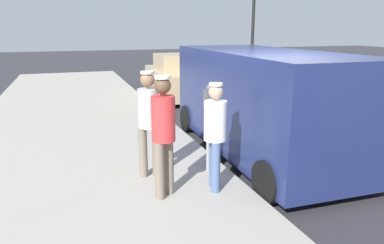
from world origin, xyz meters
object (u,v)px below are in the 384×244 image
object	(u,v)px
parked_sedan_behind	(178,78)
pedestrian_in_gray	(149,117)
parking_meter_near	(209,113)
traffic_light_corner	(268,10)
pedestrian_in_red	(164,129)
parked_van	(261,100)
pedestrian_in_white	(215,130)

from	to	relation	value
parked_sedan_behind	pedestrian_in_gray	bearing A→B (deg)	69.48
parking_meter_near	traffic_light_corner	bearing A→B (deg)	-124.58
pedestrian_in_red	parked_van	xyz separation A→B (m)	(-2.49, -1.58, -0.04)
parked_sedan_behind	pedestrian_in_red	bearing A→B (deg)	71.56
parked_van	traffic_light_corner	xyz separation A→B (m)	(-6.33, -10.50, 2.36)
pedestrian_in_white	parking_meter_near	bearing A→B (deg)	-104.54
parking_meter_near	pedestrian_in_gray	size ratio (longest dim) A/B	0.86
pedestrian_in_white	parked_sedan_behind	distance (m)	8.58
pedestrian_in_red	parked_sedan_behind	bearing A→B (deg)	-108.44
parked_van	parked_sedan_behind	world-z (taller)	parked_van
pedestrian_in_red	pedestrian_in_gray	distance (m)	0.82
pedestrian_in_gray	pedestrian_in_white	world-z (taller)	pedestrian_in_gray
pedestrian_in_white	parked_sedan_behind	bearing A→B (deg)	-103.38
pedestrian_in_red	parked_sedan_behind	size ratio (longest dim) A/B	0.40
parking_meter_near	pedestrian_in_gray	bearing A→B (deg)	-4.71
pedestrian_in_red	parking_meter_near	bearing A→B (deg)	-143.45
parking_meter_near	pedestrian_in_red	distance (m)	1.23
parking_meter_near	parked_sedan_behind	xyz separation A→B (m)	(-1.79, -7.59, -0.43)
pedestrian_in_red	pedestrian_in_gray	world-z (taller)	pedestrian_in_red
pedestrian_in_gray	traffic_light_corner	distance (m)	14.52
pedestrian_in_red	traffic_light_corner	xyz separation A→B (m)	(-8.81, -12.08, 2.33)
pedestrian_in_gray	parked_van	distance (m)	2.63
pedestrian_in_red	traffic_light_corner	world-z (taller)	traffic_light_corner
parking_meter_near	traffic_light_corner	xyz separation A→B (m)	(-7.83, -11.35, 2.34)
parked_sedan_behind	traffic_light_corner	size ratio (longest dim) A/B	0.86
pedestrian_in_gray	pedestrian_in_white	xyz separation A→B (m)	(-0.83, 0.83, -0.07)
pedestrian_in_gray	pedestrian_in_red	bearing A→B (deg)	92.38
pedestrian_in_white	pedestrian_in_red	bearing A→B (deg)	-1.20
pedestrian_in_white	parked_van	size ratio (longest dim) A/B	0.32
pedestrian_in_red	parked_van	size ratio (longest dim) A/B	0.34
pedestrian_in_red	parked_van	distance (m)	2.95
parked_van	parked_sedan_behind	size ratio (longest dim) A/B	1.17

